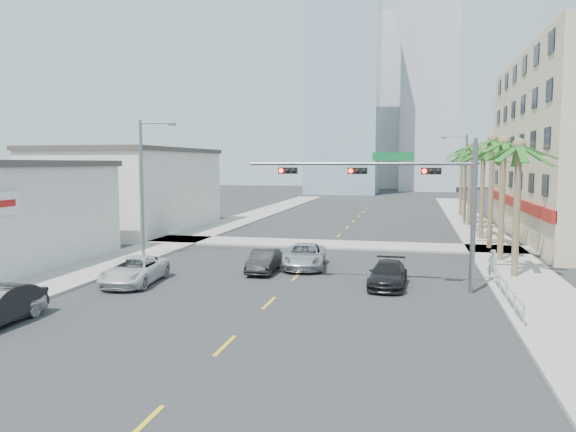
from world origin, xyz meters
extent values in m
plane|color=#262628|center=(0.00, 0.00, 0.00)|extent=(260.00, 260.00, 0.00)
cube|color=gray|center=(12.00, 20.00, 0.07)|extent=(4.00, 120.00, 0.15)
cube|color=gray|center=(-12.00, 20.00, 0.07)|extent=(4.00, 120.00, 0.15)
cube|color=gray|center=(0.00, 22.00, 0.07)|extent=(80.00, 4.00, 0.15)
cube|color=maroon|center=(14.40, 30.00, 3.00)|extent=(0.30, 28.00, 0.80)
cube|color=beige|center=(-19.50, 28.00, 3.60)|extent=(11.00, 18.00, 7.20)
cube|color=#99B2C6|center=(-8.00, 95.00, 24.00)|extent=(14.00, 14.00, 48.00)
cube|color=#ADADB2|center=(9.00, 110.00, 30.00)|extent=(12.00, 12.00, 60.00)
cube|color=#ADADB2|center=(-3.00, 125.00, 21.00)|extent=(16.00, 16.00, 42.00)
cylinder|color=slate|center=(9.00, 8.00, 3.60)|extent=(0.24, 0.24, 7.20)
cylinder|color=slate|center=(3.50, 8.00, 6.20)|extent=(11.00, 0.16, 0.16)
cube|color=#0C662D|center=(5.20, 8.00, 6.55)|extent=(2.00, 0.05, 0.40)
cube|color=black|center=(7.00, 7.85, 5.85)|extent=(0.95, 0.28, 0.32)
sphere|color=#FF0C05|center=(6.68, 7.69, 5.85)|extent=(0.22, 0.22, 0.22)
cube|color=black|center=(3.50, 7.85, 5.85)|extent=(0.95, 0.28, 0.32)
sphere|color=#FF0C05|center=(3.18, 7.69, 5.85)|extent=(0.22, 0.22, 0.22)
cube|color=black|center=(0.00, 7.85, 5.85)|extent=(0.95, 0.28, 0.32)
sphere|color=#FF0C05|center=(-0.32, 7.69, 5.85)|extent=(0.22, 0.22, 0.22)
cylinder|color=brown|center=(11.60, 12.00, 3.60)|extent=(0.36, 0.36, 7.20)
cylinder|color=brown|center=(11.60, 17.20, 3.78)|extent=(0.36, 0.36, 7.56)
cylinder|color=brown|center=(11.60, 22.40, 3.96)|extent=(0.36, 0.36, 7.92)
cylinder|color=brown|center=(11.60, 27.60, 3.60)|extent=(0.36, 0.36, 7.20)
cylinder|color=brown|center=(11.60, 32.80, 3.78)|extent=(0.36, 0.36, 7.56)
cylinder|color=brown|center=(11.60, 38.00, 3.96)|extent=(0.36, 0.36, 7.92)
cylinder|color=brown|center=(11.60, 43.20, 3.60)|extent=(0.36, 0.36, 7.20)
cylinder|color=brown|center=(11.60, 48.40, 3.78)|extent=(0.36, 0.36, 7.56)
cylinder|color=slate|center=(-11.20, 14.00, 4.50)|extent=(0.20, 0.20, 9.00)
cylinder|color=slate|center=(-10.10, 14.00, 8.80)|extent=(2.20, 0.12, 0.12)
cube|color=slate|center=(-9.00, 14.00, 8.70)|extent=(0.50, 0.25, 0.18)
cylinder|color=slate|center=(11.20, 38.00, 4.50)|extent=(0.20, 0.20, 9.00)
cylinder|color=slate|center=(10.10, 38.00, 8.80)|extent=(2.20, 0.12, 0.12)
cube|color=slate|center=(9.00, 38.00, 8.70)|extent=(0.50, 0.25, 0.18)
cylinder|color=silver|center=(10.30, 6.00, 0.55)|extent=(0.08, 8.00, 0.08)
cylinder|color=silver|center=(10.30, 6.00, 0.90)|extent=(0.08, 8.00, 0.08)
cylinder|color=silver|center=(10.30, 2.00, 0.50)|extent=(0.08, 0.08, 1.00)
cylinder|color=silver|center=(10.30, 4.00, 0.50)|extent=(0.08, 0.08, 1.00)
cylinder|color=silver|center=(10.30, 6.00, 0.50)|extent=(0.08, 0.08, 1.00)
cylinder|color=silver|center=(10.30, 8.00, 0.50)|extent=(0.08, 0.08, 1.00)
cylinder|color=silver|center=(10.30, 10.00, 0.50)|extent=(0.08, 0.08, 1.00)
imported|color=silver|center=(-9.40, -1.28, 0.62)|extent=(1.87, 3.80, 1.25)
imported|color=silver|center=(-7.80, 6.37, 0.70)|extent=(2.76, 5.20, 1.39)
imported|color=black|center=(-2.07, 10.79, 0.65)|extent=(1.54, 4.00, 1.30)
imported|color=silver|center=(-0.07, 12.68, 0.71)|extent=(2.87, 5.31, 1.42)
imported|color=black|center=(5.03, 8.51, 0.64)|extent=(1.94, 4.45, 1.27)
imported|color=silver|center=(10.30, 10.87, 0.94)|extent=(0.67, 0.55, 1.59)
camera|label=1|loc=(6.19, -19.78, 6.25)|focal=35.00mm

